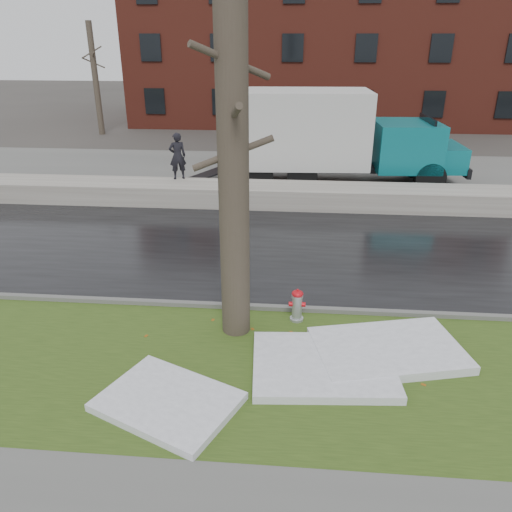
# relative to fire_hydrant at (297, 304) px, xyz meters

# --- Properties ---
(ground) EXTENTS (120.00, 120.00, 0.00)m
(ground) POSITION_rel_fire_hydrant_xyz_m (-0.47, -0.60, -0.44)
(ground) COLOR #47423D
(ground) RESTS_ON ground
(verge) EXTENTS (60.00, 4.50, 0.04)m
(verge) POSITION_rel_fire_hydrant_xyz_m (-0.47, -1.85, -0.42)
(verge) COLOR #304818
(verge) RESTS_ON ground
(road) EXTENTS (60.00, 7.00, 0.03)m
(road) POSITION_rel_fire_hydrant_xyz_m (-0.47, 3.90, -0.43)
(road) COLOR black
(road) RESTS_ON ground
(parking_lot) EXTENTS (60.00, 9.00, 0.03)m
(parking_lot) POSITION_rel_fire_hydrant_xyz_m (-0.47, 12.40, -0.43)
(parking_lot) COLOR slate
(parking_lot) RESTS_ON ground
(curb) EXTENTS (60.00, 0.15, 0.14)m
(curb) POSITION_rel_fire_hydrant_xyz_m (-0.47, 0.40, -0.37)
(curb) COLOR slate
(curb) RESTS_ON ground
(snowbank) EXTENTS (60.00, 1.60, 0.75)m
(snowbank) POSITION_rel_fire_hydrant_xyz_m (-0.47, 8.10, -0.07)
(snowbank) COLOR #B1ADA1
(snowbank) RESTS_ON ground
(brick_building) EXTENTS (26.00, 12.00, 10.00)m
(brick_building) POSITION_rel_fire_hydrant_xyz_m (1.53, 29.40, 4.56)
(brick_building) COLOR maroon
(brick_building) RESTS_ON ground
(bg_tree_left) EXTENTS (1.40, 1.62, 6.50)m
(bg_tree_left) POSITION_rel_fire_hydrant_xyz_m (-12.47, 21.40, 2.89)
(bg_tree_left) COLOR brown
(bg_tree_left) RESTS_ON ground
(bg_tree_center) EXTENTS (1.40, 1.62, 6.50)m
(bg_tree_center) POSITION_rel_fire_hydrant_xyz_m (-6.47, 25.40, 2.89)
(bg_tree_center) COLOR brown
(bg_tree_center) RESTS_ON ground
(fire_hydrant) EXTENTS (0.36, 0.31, 0.76)m
(fire_hydrant) POSITION_rel_fire_hydrant_xyz_m (0.00, 0.00, 0.00)
(fire_hydrant) COLOR #A9ADB2
(fire_hydrant) RESTS_ON verge
(tree) EXTENTS (1.51, 1.78, 7.29)m
(tree) POSITION_rel_fire_hydrant_xyz_m (-1.27, -0.49, 3.27)
(tree) COLOR brown
(tree) RESTS_ON verge
(box_truck) EXTENTS (11.38, 3.13, 3.78)m
(box_truck) POSITION_rel_fire_hydrant_xyz_m (0.91, 11.12, 1.55)
(box_truck) COLOR black
(box_truck) RESTS_ON ground
(worker) EXTENTS (0.74, 0.63, 1.73)m
(worker) POSITION_rel_fire_hydrant_xyz_m (-4.58, 8.70, 1.17)
(worker) COLOR black
(worker) RESTS_ON snowbank
(snow_patch_near) EXTENTS (2.74, 2.18, 0.16)m
(snow_patch_near) POSITION_rel_fire_hydrant_xyz_m (0.51, -1.72, -0.32)
(snow_patch_near) COLOR white
(snow_patch_near) RESTS_ON verge
(snow_patch_far) EXTENTS (2.67, 2.37, 0.14)m
(snow_patch_far) POSITION_rel_fire_hydrant_xyz_m (-2.13, -2.95, -0.33)
(snow_patch_far) COLOR white
(snow_patch_far) RESTS_ON verge
(snow_patch_side) EXTENTS (3.14, 2.40, 0.18)m
(snow_patch_side) POSITION_rel_fire_hydrant_xyz_m (1.79, -1.13, -0.31)
(snow_patch_side) COLOR white
(snow_patch_side) RESTS_ON verge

